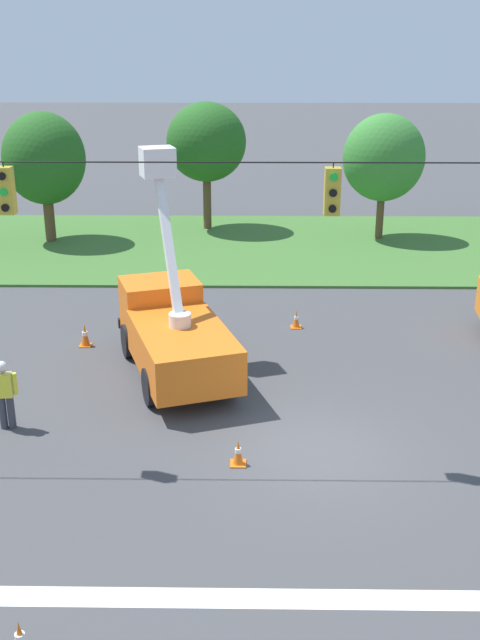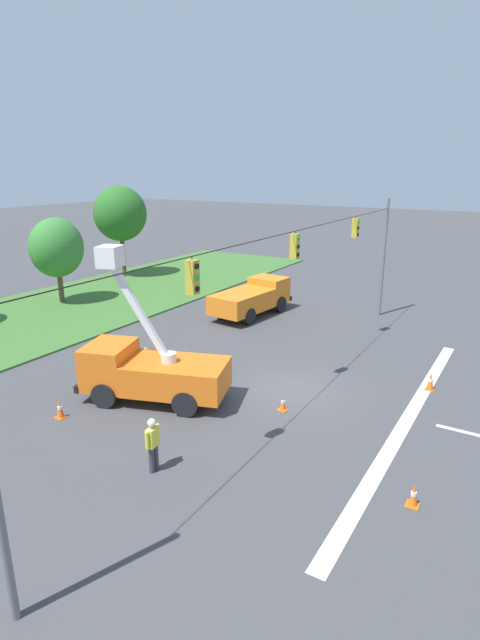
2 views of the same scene
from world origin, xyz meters
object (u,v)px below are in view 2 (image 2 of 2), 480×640
Objects in this scene: traffic_cone_foreground_right at (413,495)px; traffic_cone_mid_left at (146,350)px; utility_truck_bucket_lift at (149,369)px; traffic_cone_mid_right at (60,409)px; road_worker at (153,442)px; tree_east at (57,248)px; traffic_cone_foreground_left at (283,403)px; utility_truck_support_near at (253,297)px; traffic_cone_near_bucket at (430,381)px; tree_far_east at (120,214)px.

traffic_cone_foreground_right reaches higher than traffic_cone_mid_left.
utility_truck_bucket_lift reaches higher than traffic_cone_mid_right.
road_worker is at bearing 108.45° from traffic_cone_foreground_right.
tree_east is 9.54× the size of traffic_cone_foreground_left.
utility_truck_support_near is (12.61, 2.52, -0.20)m from utility_truck_bucket_lift.
utility_truck_bucket_lift is at bearing -118.62° from tree_east.
tree_east reaches higher than utility_truck_support_near.
road_worker is at bearing -123.00° from tree_east.
traffic_cone_foreground_left is (1.89, -4.98, -1.03)m from utility_truck_bucket_lift.
road_worker is (-16.36, -5.89, -0.12)m from utility_truck_support_near.
traffic_cone_near_bucket is at bearing -76.68° from traffic_cone_mid_left.
tree_far_east reaches higher than road_worker.
traffic_cone_foreground_right is at bearing -71.55° from road_worker.
road_worker is 5.32m from traffic_cone_mid_right.
utility_truck_bucket_lift reaches higher than traffic_cone_foreground_left.
utility_truck_support_near is (4.41, -12.53, -2.70)m from tree_east.
tree_east is 0.93× the size of utility_truck_bucket_lift.
traffic_cone_foreground_left is at bearing -101.80° from traffic_cone_mid_left.
utility_truck_support_near is at bearing 11.28° from utility_truck_bucket_lift.
traffic_cone_foreground_left is at bearing -107.51° from tree_east.
tree_far_east is (8.69, 2.54, 1.46)m from tree_east.
traffic_cone_foreground_left is at bearing 137.33° from traffic_cone_near_bucket.
tree_east is 27.57m from traffic_cone_foreground_right.
tree_east is at bearing 49.78° from traffic_cone_mid_right.
utility_truck_bucket_lift is 8.06× the size of traffic_cone_near_bucket.
utility_truck_support_near is at bearing 43.16° from traffic_cone_foreground_right.
tree_far_east is 12.73× the size of traffic_cone_mid_left.
road_worker is 2.90× the size of traffic_cone_foreground_left.
traffic_cone_near_bucket is at bearing -30.05° from road_worker.
traffic_cone_foreground_left is at bearing -123.64° from tree_far_east.
traffic_cone_foreground_left is 0.79× the size of traffic_cone_near_bucket.
utility_truck_bucket_lift reaches higher than road_worker.
traffic_cone_mid_right is 14.87m from traffic_cone_near_bucket.
tree_east is 0.77× the size of tree_far_east.
tree_far_east reaches higher than traffic_cone_mid_left.
traffic_cone_mid_left is (-13.23, -14.07, -5.00)m from tree_far_east.
traffic_cone_near_bucket is (9.68, -11.28, 0.03)m from traffic_cone_mid_right.
road_worker is at bearing 164.13° from traffic_cone_foreground_left.
utility_truck_bucket_lift is 1.00× the size of utility_truck_support_near.
utility_truck_support_near is 8.69× the size of traffic_cone_mid_right.
tree_east is 24.76m from traffic_cone_near_bucket.
road_worker is 10.14m from traffic_cone_mid_left.
traffic_cone_foreground_left is at bearing -145.05° from utility_truck_support_near.
tree_far_east reaches higher than utility_truck_support_near.
tree_far_east is at bearing 45.41° from road_worker.
tree_east reaches higher than traffic_cone_mid_left.
tree_east reaches higher than traffic_cone_mid_right.
traffic_cone_near_bucket reaches higher than traffic_cone_mid_left.
tree_far_east is 29.73m from road_worker.
tree_east is 13.55m from utility_truck_support_near.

